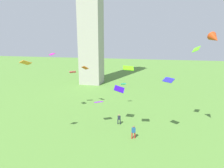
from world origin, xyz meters
name	(u,v)px	position (x,y,z in m)	size (l,w,h in m)	color
person_1	(134,131)	(1.56, 17.74, 1.03)	(0.55, 0.45, 1.83)	red
person_2	(119,119)	(-1.16, 21.69, 0.93)	(0.51, 0.25, 1.65)	#1E2333
kite_flying_0	(128,68)	(0.70, 17.64, 9.62)	(1.45, 1.15, 0.57)	#61D912
kite_flying_1	(123,84)	(-1.98, 30.66, 4.41)	(1.18, 1.01, 0.52)	#26C3CC
kite_flying_2	(168,80)	(5.71, 18.97, 8.06)	(1.54, 1.41, 0.53)	#2321B6
kite_flying_3	(99,102)	(-4.25, 20.97, 3.70)	(1.59, 1.42, 0.33)	#8D19DE
kite_flying_4	(26,63)	(-10.62, 13.34, 10.51)	(1.12, 1.17, 0.74)	orange
kite_flying_5	(73,72)	(-11.22, 27.52, 7.01)	(1.33, 1.06, 0.55)	red
kite_flying_6	(196,49)	(9.36, 22.63, 11.79)	(1.21, 1.59, 0.92)	#60E51B
kite_flying_7	(52,54)	(-12.67, 22.88, 10.70)	(1.32, 1.27, 0.34)	#E514A6
kite_flying_8	(215,38)	(10.64, 19.34, 13.26)	(1.48, 1.99, 1.54)	#BB3811
kite_flying_9	(85,68)	(-9.06, 28.34, 7.75)	(1.72, 1.57, 0.93)	#C0460F
kite_flying_10	(119,89)	(-1.18, 21.71, 5.75)	(1.49, 1.16, 1.10)	#2C0DC2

